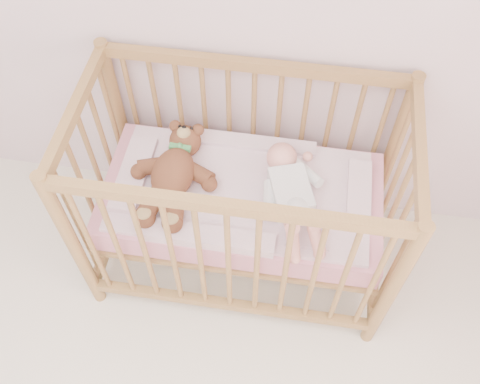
# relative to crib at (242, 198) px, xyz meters

# --- Properties ---
(crib) EXTENTS (1.36, 0.76, 1.00)m
(crib) POSITION_rel_crib_xyz_m (0.00, 0.00, 0.00)
(crib) COLOR #9F7D43
(crib) RESTS_ON floor
(mattress) EXTENTS (1.22, 0.62, 0.13)m
(mattress) POSITION_rel_crib_xyz_m (-0.00, 0.00, -0.01)
(mattress) COLOR pink
(mattress) RESTS_ON crib
(blanket) EXTENTS (1.10, 0.58, 0.06)m
(blanket) POSITION_rel_crib_xyz_m (-0.00, 0.00, 0.06)
(blanket) COLOR pink
(blanket) RESTS_ON mattress
(baby) EXTENTS (0.46, 0.66, 0.14)m
(baby) POSITION_rel_crib_xyz_m (0.21, -0.02, 0.14)
(baby) COLOR white
(baby) RESTS_ON blanket
(teddy_bear) EXTENTS (0.43, 0.58, 0.16)m
(teddy_bear) POSITION_rel_crib_xyz_m (-0.29, -0.02, 0.15)
(teddy_bear) COLOR brown
(teddy_bear) RESTS_ON blanket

